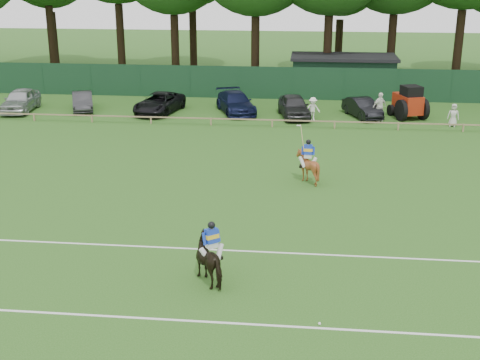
# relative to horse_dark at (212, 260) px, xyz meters

# --- Properties ---
(ground) EXTENTS (160.00, 160.00, 0.00)m
(ground) POSITION_rel_horse_dark_xyz_m (-0.25, 3.44, -0.78)
(ground) COLOR #1E4C14
(ground) RESTS_ON ground
(horse_dark) EXTENTS (1.80, 1.97, 1.56)m
(horse_dark) POSITION_rel_horse_dark_xyz_m (0.00, 0.00, 0.00)
(horse_dark) COLOR black
(horse_dark) RESTS_ON ground
(horse_chestnut) EXTENTS (1.34, 1.48, 1.53)m
(horse_chestnut) POSITION_rel_horse_dark_xyz_m (3.07, 10.62, -0.01)
(horse_chestnut) COLOR brown
(horse_chestnut) RESTS_ON ground
(sedan_silver) EXTENTS (2.36, 4.86, 1.60)m
(sedan_silver) POSITION_rel_horse_dark_xyz_m (-17.36, 24.17, 0.02)
(sedan_silver) COLOR #AAAEAF
(sedan_silver) RESTS_ON ground
(sedan_grey) EXTENTS (2.65, 4.17, 1.30)m
(sedan_grey) POSITION_rel_horse_dark_xyz_m (-13.11, 24.98, -0.13)
(sedan_grey) COLOR #2B2B2E
(sedan_grey) RESTS_ON ground
(suv_black) EXTENTS (3.23, 5.37, 1.39)m
(suv_black) POSITION_rel_horse_dark_xyz_m (-7.42, 24.70, -0.08)
(suv_black) COLOR black
(suv_black) RESTS_ON ground
(sedan_navy) EXTENTS (3.66, 5.38, 1.45)m
(sedan_navy) POSITION_rel_horse_dark_xyz_m (-2.06, 25.29, -0.06)
(sedan_navy) COLOR #111737
(sedan_navy) RESTS_ON ground
(hatch_grey) EXTENTS (2.65, 4.73, 1.52)m
(hatch_grey) POSITION_rel_horse_dark_xyz_m (2.06, 24.39, -0.02)
(hatch_grey) COLOR #2C2C2E
(hatch_grey) RESTS_ON ground
(estate_black) EXTENTS (2.75, 4.18, 1.30)m
(estate_black) POSITION_rel_horse_dark_xyz_m (6.73, 24.86, -0.13)
(estate_black) COLOR black
(estate_black) RESTS_ON ground
(spectator_left) EXTENTS (1.12, 0.82, 1.56)m
(spectator_left) POSITION_rel_horse_dark_xyz_m (3.34, 23.59, -0.00)
(spectator_left) COLOR white
(spectator_left) RESTS_ON ground
(spectator_mid) EXTENTS (1.20, 1.02, 1.92)m
(spectator_mid) POSITION_rel_horse_dark_xyz_m (7.77, 23.84, 0.18)
(spectator_mid) COLOR white
(spectator_mid) RESTS_ON ground
(spectator_right) EXTENTS (0.81, 0.63, 1.48)m
(spectator_right) POSITION_rel_horse_dark_xyz_m (12.37, 22.82, -0.04)
(spectator_right) COLOR beige
(spectator_right) RESTS_ON ground
(rider_dark) EXTENTS (0.82, 0.69, 1.41)m
(rider_dark) POSITION_rel_horse_dark_xyz_m (0.01, -0.01, 0.71)
(rider_dark) COLOR silver
(rider_dark) RESTS_ON ground
(rider_chestnut) EXTENTS (0.94, 0.60, 2.05)m
(rider_chestnut) POSITION_rel_horse_dark_xyz_m (3.07, 10.61, 0.70)
(rider_chestnut) COLOR silver
(rider_chestnut) RESTS_ON ground
(polo_ball) EXTENTS (0.09, 0.09, 0.09)m
(polo_ball) POSITION_rel_horse_dark_xyz_m (3.53, -2.37, -0.73)
(polo_ball) COLOR silver
(polo_ball) RESTS_ON ground
(pitch_lines) EXTENTS (60.00, 5.10, 0.01)m
(pitch_lines) POSITION_rel_horse_dark_xyz_m (-0.25, -0.06, -0.77)
(pitch_lines) COLOR silver
(pitch_lines) RESTS_ON ground
(pitch_rail) EXTENTS (62.10, 0.10, 0.50)m
(pitch_rail) POSITION_rel_horse_dark_xyz_m (-0.25, 21.44, -0.33)
(pitch_rail) COLOR #997F5B
(pitch_rail) RESTS_ON ground
(perimeter_fence) EXTENTS (92.08, 0.08, 2.50)m
(perimeter_fence) POSITION_rel_horse_dark_xyz_m (-0.25, 30.44, 0.47)
(perimeter_fence) COLOR #14351E
(perimeter_fence) RESTS_ON ground
(utility_shed) EXTENTS (8.40, 4.40, 3.04)m
(utility_shed) POSITION_rel_horse_dark_xyz_m (5.75, 33.44, 0.76)
(utility_shed) COLOR #14331E
(utility_shed) RESTS_ON ground
(tree_row) EXTENTS (96.00, 12.00, 21.00)m
(tree_row) POSITION_rel_horse_dark_xyz_m (1.75, 38.44, -0.78)
(tree_row) COLOR #26561C
(tree_row) RESTS_ON ground
(tractor) EXTENTS (2.61, 3.15, 2.27)m
(tractor) POSITION_rel_horse_dark_xyz_m (9.80, 24.80, 0.30)
(tractor) COLOR #9F240E
(tractor) RESTS_ON ground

